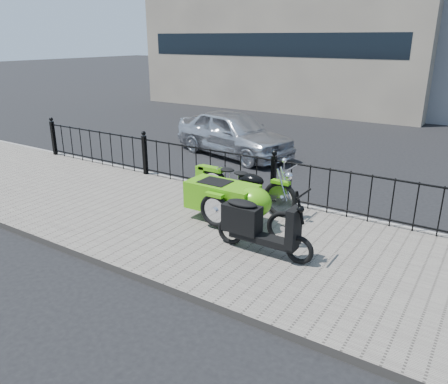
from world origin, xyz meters
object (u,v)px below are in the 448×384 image
Objects in this scene: motorcycle_sidecar at (234,196)px; sedan_car at (234,133)px; scooter at (257,226)px; spare_tire at (284,228)px.

sedan_car reaches higher than motorcycle_sidecar.
scooter is at bearing -42.76° from motorcycle_sidecar.
spare_tire is at bearing -126.74° from sedan_car.
scooter is at bearing -119.09° from spare_tire.
spare_tire is (1.20, -0.43, -0.18)m from motorcycle_sidecar.
spare_tire is at bearing 60.91° from scooter.
scooter is 0.43× the size of sedan_car.
sedan_car reaches higher than scooter.
scooter is (0.95, -0.88, -0.04)m from motorcycle_sidecar.
sedan_car reaches higher than spare_tire.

